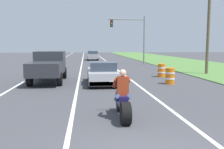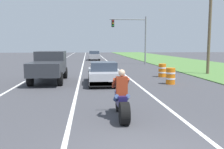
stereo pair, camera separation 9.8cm
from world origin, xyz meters
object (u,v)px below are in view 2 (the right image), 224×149
object	(u,v)px
motorcycle_with_rider	(122,101)
sports_car_silver	(103,74)
distant_car_far_ahead	(94,55)
construction_barrel_nearest	(171,76)
traffic_light_mast_near	(134,32)
pickup_truck_left_lane_dark_grey	(49,65)
construction_barrel_mid	(162,70)

from	to	relation	value
motorcycle_with_rider	sports_car_silver	xyz separation A→B (m)	(-0.12, 7.51, 0.04)
sports_car_silver	distant_car_far_ahead	xyz separation A→B (m)	(0.12, 25.14, 0.14)
construction_barrel_nearest	traffic_light_mast_near	bearing A→B (deg)	87.09
sports_car_silver	pickup_truck_left_lane_dark_grey	world-z (taller)	pickup_truck_left_lane_dark_grey
motorcycle_with_rider	pickup_truck_left_lane_dark_grey	distance (m)	9.36
pickup_truck_left_lane_dark_grey	traffic_light_mast_near	world-z (taller)	traffic_light_mast_near
construction_barrel_nearest	construction_barrel_mid	xyz separation A→B (m)	(0.54, 3.48, 0.00)
pickup_truck_left_lane_dark_grey	traffic_light_mast_near	bearing A→B (deg)	60.09
pickup_truck_left_lane_dark_grey	distant_car_far_ahead	xyz separation A→B (m)	(3.59, 24.02, -0.33)
traffic_light_mast_near	distant_car_far_ahead	bearing A→B (deg)	117.20
sports_car_silver	construction_barrel_mid	size ratio (longest dim) A/B	4.30
motorcycle_with_rider	distant_car_far_ahead	world-z (taller)	motorcycle_with_rider
pickup_truck_left_lane_dark_grey	distant_car_far_ahead	bearing A→B (deg)	81.50
traffic_light_mast_near	sports_car_silver	bearing A→B (deg)	-107.44
distant_car_far_ahead	motorcycle_with_rider	bearing A→B (deg)	-90.01
construction_barrel_mid	pickup_truck_left_lane_dark_grey	bearing A→B (deg)	-167.69
construction_barrel_mid	construction_barrel_nearest	bearing A→B (deg)	-98.87
traffic_light_mast_near	construction_barrel_mid	world-z (taller)	traffic_light_mast_near
pickup_truck_left_lane_dark_grey	distant_car_far_ahead	world-z (taller)	pickup_truck_left_lane_dark_grey
sports_car_silver	construction_barrel_nearest	distance (m)	4.16
distant_car_far_ahead	traffic_light_mast_near	bearing A→B (deg)	-62.80
construction_barrel_nearest	construction_barrel_mid	size ratio (longest dim) A/B	1.00
construction_barrel_mid	distant_car_far_ahead	world-z (taller)	distant_car_far_ahead
construction_barrel_nearest	distant_car_far_ahead	world-z (taller)	distant_car_far_ahead
construction_barrel_mid	distant_car_far_ahead	xyz separation A→B (m)	(-4.54, 22.24, 0.27)
sports_car_silver	distant_car_far_ahead	world-z (taller)	distant_car_far_ahead
motorcycle_with_rider	construction_barrel_mid	xyz separation A→B (m)	(4.55, 10.40, -0.09)
sports_car_silver	construction_barrel_mid	world-z (taller)	sports_car_silver
construction_barrel_nearest	construction_barrel_mid	bearing A→B (deg)	81.13
pickup_truck_left_lane_dark_grey	construction_barrel_mid	size ratio (longest dim) A/B	4.80
traffic_light_mast_near	construction_barrel_nearest	world-z (taller)	traffic_light_mast_near
motorcycle_with_rider	sports_car_silver	distance (m)	7.51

